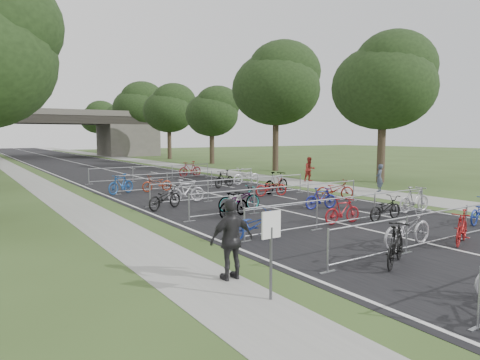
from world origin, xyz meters
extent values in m
cube|color=black|center=(0.00, 50.00, 0.01)|extent=(11.00, 140.00, 0.01)
cube|color=gray|center=(8.00, 50.00, 0.01)|extent=(3.00, 140.00, 0.01)
cube|color=gray|center=(-7.50, 50.00, 0.01)|extent=(2.00, 140.00, 0.01)
cube|color=silver|center=(0.00, 50.00, 0.00)|extent=(0.12, 140.00, 0.00)
cube|color=#4F4D47|center=(11.50, 65.00, 2.50)|extent=(8.00, 8.00, 5.00)
cube|color=black|center=(0.00, 65.00, 5.60)|extent=(30.00, 8.00, 1.20)
cube|color=#4F4D47|center=(0.00, 61.20, 6.60)|extent=(30.00, 0.40, 0.90)
cube|color=#4F4D47|center=(0.00, 68.80, 6.60)|extent=(30.00, 0.40, 0.90)
cylinder|color=#4C4C51|center=(-6.80, 3.00, 0.75)|extent=(0.06, 0.06, 1.50)
cube|color=white|center=(-6.80, 3.00, 1.55)|extent=(0.45, 0.04, 0.55)
cylinder|color=#33261C|center=(13.00, 16.00, 2.24)|extent=(0.56, 0.56, 4.48)
ellipsoid|color=black|center=(13.00, 16.00, 6.63)|extent=(7.17, 7.17, 5.88)
sphere|color=black|center=(13.60, 15.50, 8.06)|extent=(5.73, 5.73, 5.73)
sphere|color=black|center=(12.50, 16.50, 5.73)|extent=(4.66, 4.66, 4.66)
cylinder|color=#33261C|center=(13.00, 28.00, 2.55)|extent=(0.56, 0.56, 5.11)
ellipsoid|color=black|center=(13.00, 28.00, 7.56)|extent=(8.18, 8.18, 6.70)
sphere|color=black|center=(13.60, 27.50, 9.20)|extent=(6.54, 6.54, 6.54)
sphere|color=black|center=(12.50, 28.50, 6.54)|extent=(5.31, 5.31, 5.31)
cylinder|color=#33261C|center=(13.00, 40.00, 1.92)|extent=(0.56, 0.56, 3.85)
ellipsoid|color=black|center=(13.00, 40.00, 5.70)|extent=(6.16, 6.16, 5.05)
sphere|color=black|center=(13.60, 39.50, 6.93)|extent=(4.93, 4.93, 4.93)
sphere|color=black|center=(12.50, 40.50, 4.93)|extent=(4.00, 4.00, 4.00)
cylinder|color=#33261C|center=(13.00, 52.00, 2.24)|extent=(0.56, 0.56, 4.48)
ellipsoid|color=black|center=(13.00, 52.00, 6.63)|extent=(7.17, 7.17, 5.88)
sphere|color=black|center=(13.60, 51.50, 8.06)|extent=(5.73, 5.73, 5.73)
sphere|color=black|center=(12.50, 52.50, 5.73)|extent=(4.66, 4.66, 4.66)
cylinder|color=#33261C|center=(13.00, 64.00, 2.55)|extent=(0.56, 0.56, 5.11)
ellipsoid|color=black|center=(13.00, 64.00, 7.56)|extent=(8.18, 8.18, 6.70)
sphere|color=black|center=(13.60, 63.50, 9.20)|extent=(6.54, 6.54, 6.54)
sphere|color=black|center=(12.50, 64.50, 6.54)|extent=(5.31, 5.31, 5.31)
cylinder|color=#33261C|center=(13.00, 76.00, 1.92)|extent=(0.56, 0.56, 3.85)
ellipsoid|color=black|center=(13.00, 76.00, 5.70)|extent=(6.16, 6.16, 5.05)
sphere|color=black|center=(13.60, 75.50, 6.93)|extent=(4.93, 4.93, 4.93)
sphere|color=black|center=(12.50, 76.50, 4.93)|extent=(4.00, 4.00, 4.00)
cylinder|color=#33261C|center=(13.00, 88.00, 2.24)|extent=(0.56, 0.56, 4.48)
ellipsoid|color=black|center=(13.00, 88.00, 6.63)|extent=(7.17, 7.17, 5.88)
sphere|color=black|center=(13.60, 87.50, 8.06)|extent=(5.73, 5.73, 5.73)
sphere|color=black|center=(12.50, 88.50, 5.73)|extent=(4.66, 4.66, 4.66)
cylinder|color=gray|center=(-4.60, 0.00, 0.55)|extent=(0.05, 0.05, 1.10)
cube|color=gray|center=(-4.60, 0.00, 0.01)|extent=(0.50, 0.08, 0.03)
cylinder|color=gray|center=(0.00, 3.60, 1.05)|extent=(9.20, 0.04, 0.04)
cylinder|color=gray|center=(0.00, 3.60, 0.18)|extent=(9.20, 0.04, 0.04)
cylinder|color=gray|center=(-4.60, 3.60, 0.55)|extent=(0.05, 0.05, 1.10)
cube|color=gray|center=(-4.60, 3.60, 0.01)|extent=(0.50, 0.08, 0.03)
cylinder|color=gray|center=(-1.53, 3.60, 0.55)|extent=(0.05, 0.05, 1.10)
cube|color=gray|center=(-1.53, 3.60, 0.01)|extent=(0.50, 0.08, 0.03)
cylinder|color=gray|center=(1.53, 3.60, 0.55)|extent=(0.05, 0.05, 1.10)
cube|color=gray|center=(1.53, 3.60, 0.01)|extent=(0.50, 0.08, 0.03)
cylinder|color=gray|center=(0.00, 7.20, 1.05)|extent=(9.20, 0.04, 0.04)
cylinder|color=gray|center=(0.00, 7.20, 0.18)|extent=(9.20, 0.04, 0.04)
cylinder|color=gray|center=(-4.60, 7.20, 0.55)|extent=(0.05, 0.05, 1.10)
cube|color=gray|center=(-4.60, 7.20, 0.01)|extent=(0.50, 0.08, 0.03)
cylinder|color=gray|center=(-1.53, 7.20, 0.55)|extent=(0.05, 0.05, 1.10)
cube|color=gray|center=(-1.53, 7.20, 0.01)|extent=(0.50, 0.08, 0.03)
cylinder|color=gray|center=(1.53, 7.20, 0.55)|extent=(0.05, 0.05, 1.10)
cube|color=gray|center=(1.53, 7.20, 0.01)|extent=(0.50, 0.08, 0.03)
cylinder|color=gray|center=(4.60, 7.20, 0.55)|extent=(0.05, 0.05, 1.10)
cube|color=gray|center=(4.60, 7.20, 0.01)|extent=(0.50, 0.08, 0.03)
cylinder|color=gray|center=(0.00, 11.00, 1.05)|extent=(9.20, 0.04, 0.04)
cylinder|color=gray|center=(0.00, 11.00, 0.18)|extent=(9.20, 0.04, 0.04)
cylinder|color=gray|center=(-4.60, 11.00, 0.55)|extent=(0.05, 0.05, 1.10)
cube|color=gray|center=(-4.60, 11.00, 0.01)|extent=(0.50, 0.08, 0.03)
cylinder|color=gray|center=(-1.53, 11.00, 0.55)|extent=(0.05, 0.05, 1.10)
cube|color=gray|center=(-1.53, 11.00, 0.01)|extent=(0.50, 0.08, 0.03)
cylinder|color=gray|center=(1.53, 11.00, 0.55)|extent=(0.05, 0.05, 1.10)
cube|color=gray|center=(1.53, 11.00, 0.01)|extent=(0.50, 0.08, 0.03)
cylinder|color=gray|center=(4.60, 11.00, 0.55)|extent=(0.05, 0.05, 1.10)
cube|color=gray|center=(4.60, 11.00, 0.01)|extent=(0.50, 0.08, 0.03)
cylinder|color=gray|center=(0.00, 15.00, 1.05)|extent=(9.20, 0.04, 0.04)
cylinder|color=gray|center=(0.00, 15.00, 0.18)|extent=(9.20, 0.04, 0.04)
cylinder|color=gray|center=(-4.60, 15.00, 0.55)|extent=(0.05, 0.05, 1.10)
cube|color=gray|center=(-4.60, 15.00, 0.01)|extent=(0.50, 0.08, 0.03)
cylinder|color=gray|center=(-1.53, 15.00, 0.55)|extent=(0.05, 0.05, 1.10)
cube|color=gray|center=(-1.53, 15.00, 0.01)|extent=(0.50, 0.08, 0.03)
cylinder|color=gray|center=(1.53, 15.00, 0.55)|extent=(0.05, 0.05, 1.10)
cube|color=gray|center=(1.53, 15.00, 0.01)|extent=(0.50, 0.08, 0.03)
cylinder|color=gray|center=(4.60, 15.00, 0.55)|extent=(0.05, 0.05, 1.10)
cube|color=gray|center=(4.60, 15.00, 0.01)|extent=(0.50, 0.08, 0.03)
cylinder|color=gray|center=(0.00, 20.00, 1.05)|extent=(9.20, 0.04, 0.04)
cylinder|color=gray|center=(0.00, 20.00, 0.18)|extent=(9.20, 0.04, 0.04)
cylinder|color=gray|center=(-4.60, 20.00, 0.55)|extent=(0.05, 0.05, 1.10)
cube|color=gray|center=(-4.60, 20.00, 0.01)|extent=(0.50, 0.08, 0.03)
cylinder|color=gray|center=(-1.53, 20.00, 0.55)|extent=(0.05, 0.05, 1.10)
cube|color=gray|center=(-1.53, 20.00, 0.01)|extent=(0.50, 0.08, 0.03)
cylinder|color=gray|center=(1.53, 20.00, 0.55)|extent=(0.05, 0.05, 1.10)
cube|color=gray|center=(1.53, 20.00, 0.01)|extent=(0.50, 0.08, 0.03)
cylinder|color=gray|center=(4.60, 20.00, 0.55)|extent=(0.05, 0.05, 1.10)
cube|color=gray|center=(4.60, 20.00, 0.01)|extent=(0.50, 0.08, 0.03)
cylinder|color=gray|center=(0.00, 26.00, 1.05)|extent=(9.20, 0.04, 0.04)
cylinder|color=gray|center=(0.00, 26.00, 0.18)|extent=(9.20, 0.04, 0.04)
cylinder|color=gray|center=(-4.60, 26.00, 0.55)|extent=(0.05, 0.05, 1.10)
cube|color=gray|center=(-4.60, 26.00, 0.01)|extent=(0.50, 0.08, 0.03)
cylinder|color=gray|center=(-1.53, 26.00, 0.55)|extent=(0.05, 0.05, 1.10)
cube|color=gray|center=(-1.53, 26.00, 0.01)|extent=(0.50, 0.08, 0.03)
cylinder|color=gray|center=(1.53, 26.00, 0.55)|extent=(0.05, 0.05, 1.10)
cube|color=gray|center=(1.53, 26.00, 0.01)|extent=(0.50, 0.08, 0.03)
cylinder|color=gray|center=(4.60, 26.00, 0.55)|extent=(0.05, 0.05, 1.10)
cube|color=gray|center=(4.60, 26.00, 0.01)|extent=(0.50, 0.08, 0.03)
imported|color=black|center=(-2.78, 3.04, 0.55)|extent=(1.87, 1.25, 1.09)
imported|color=#A7A6AE|center=(-0.95, 3.99, 0.56)|extent=(2.16, 0.79, 1.13)
imported|color=maroon|center=(0.73, 3.28, 0.52)|extent=(1.80, 1.07, 1.05)
imported|color=navy|center=(4.30, 4.56, 0.49)|extent=(1.92, 0.91, 0.97)
imported|color=navy|center=(-4.30, 7.16, 0.49)|extent=(1.95, 1.01, 0.98)
imported|color=maroon|center=(-0.01, 7.42, 0.49)|extent=(1.67, 0.65, 0.98)
imported|color=black|center=(1.83, 6.93, 0.48)|extent=(1.86, 0.70, 0.96)
imported|color=#9C9BA2|center=(4.30, 7.35, 0.57)|extent=(1.92, 0.63, 1.14)
imported|color=gray|center=(-2.70, 10.79, 0.51)|extent=(1.78, 0.95, 1.03)
imported|color=gray|center=(-1.81, 11.73, 0.55)|extent=(2.10, 0.80, 1.09)
imported|color=navy|center=(1.63, 10.25, 0.49)|extent=(1.68, 0.75, 0.98)
imported|color=maroon|center=(4.22, 11.89, 0.52)|extent=(2.09, 1.48, 1.04)
imported|color=black|center=(-4.30, 14.01, 0.53)|extent=(2.11, 1.44, 1.05)
imported|color=#ADACB3|center=(-2.60, 15.30, 0.57)|extent=(1.96, 0.74, 1.15)
imported|color=maroon|center=(2.28, 14.76, 0.49)|extent=(1.95, 1.01, 0.97)
imported|color=gray|center=(3.18, 15.44, 0.62)|extent=(2.15, 1.06, 1.25)
imported|color=navy|center=(-4.30, 20.13, 0.56)|extent=(1.92, 1.31, 1.13)
imported|color=maroon|center=(-2.18, 19.97, 0.48)|extent=(1.85, 0.66, 0.97)
imported|color=black|center=(2.08, 19.34, 0.56)|extent=(1.93, 1.15, 1.12)
imported|color=silver|center=(4.30, 20.08, 0.57)|extent=(2.18, 0.83, 1.13)
imported|color=maroon|center=(3.55, 27.00, 0.62)|extent=(2.11, 0.82, 1.24)
imported|color=#2E3645|center=(8.70, 12.68, 0.81)|extent=(0.70, 0.60, 1.62)
imported|color=maroon|center=(9.14, 19.12, 0.88)|extent=(0.95, 0.79, 1.75)
imported|color=#252427|center=(-6.80, 4.48, 0.93)|extent=(1.11, 0.49, 1.87)
camera|label=1|loc=(-11.94, -3.63, 3.33)|focal=32.00mm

